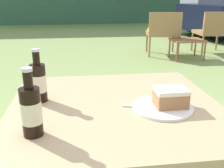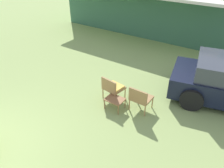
{
  "view_description": "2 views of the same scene",
  "coord_description": "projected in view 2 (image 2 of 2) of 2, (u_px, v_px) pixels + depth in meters",
  "views": [
    {
      "loc": [
        -0.13,
        -0.93,
        1.14
      ],
      "look_at": [
        0.0,
        0.1,
        0.78
      ],
      "focal_mm": 42.0,
      "sensor_mm": 36.0,
      "label": 1
    },
    {
      "loc": [
        4.72,
        -0.95,
        4.28
      ],
      "look_at": [
        1.74,
        3.48,
        0.9
      ],
      "focal_mm": 35.0,
      "sensor_mm": 36.0,
      "label": 2
    }
  ],
  "objects": [
    {
      "name": "wicker_chair_cushioned",
      "position": [
        113.0,
        87.0,
        6.98
      ],
      "size": [
        0.67,
        0.63,
        0.82
      ],
      "rotation": [
        0.0,
        0.0,
        2.99
      ],
      "color": "#9E7547",
      "rests_on": "ground_plane"
    },
    {
      "name": "garden_side_table",
      "position": [
        115.0,
        100.0,
        6.63
      ],
      "size": [
        0.55,
        0.44,
        0.36
      ],
      "color": "brown",
      "rests_on": "ground_plane"
    },
    {
      "name": "wicker_chair_plain",
      "position": [
        140.0,
        97.0,
        6.49
      ],
      "size": [
        0.6,
        0.56,
        0.82
      ],
      "rotation": [
        0.0,
        0.0,
        3.12
      ],
      "color": "#9E7547",
      "rests_on": "ground_plane"
    },
    {
      "name": "cabin_building",
      "position": [
        151.0,
        3.0,
        12.72
      ],
      "size": [
        9.57,
        4.86,
        2.91
      ],
      "color": "#38664C",
      "rests_on": "ground_plane"
    }
  ]
}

